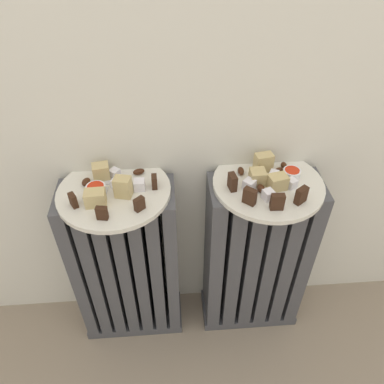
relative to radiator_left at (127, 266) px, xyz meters
name	(u,v)px	position (x,y,z in m)	size (l,w,h in m)	color
radiator_left	(127,266)	(0.00, 0.00, 0.00)	(0.30, 0.14, 0.56)	#47474C
radiator_right	(255,259)	(0.38, 0.00, 0.00)	(0.30, 0.14, 0.56)	#47474C
plate_left	(114,192)	(0.00, 0.00, 0.29)	(0.28, 0.28, 0.01)	silver
plate_right	(268,184)	(0.38, 0.00, 0.29)	(0.28, 0.28, 0.01)	silver
dark_cake_slice_left_0	(73,200)	(-0.09, -0.05, 0.31)	(0.02, 0.01, 0.03)	#382114
dark_cake_slice_left_1	(102,213)	(-0.02, -0.10, 0.31)	(0.02, 0.01, 0.03)	#382114
dark_cake_slice_left_2	(139,204)	(0.07, -0.07, 0.31)	(0.02, 0.01, 0.03)	#382114
dark_cake_slice_left_3	(154,182)	(0.10, 0.00, 0.31)	(0.02, 0.01, 0.03)	#382114
marble_cake_slice_left_0	(123,187)	(0.03, -0.02, 0.32)	(0.04, 0.03, 0.05)	tan
marble_cake_slice_left_1	(95,198)	(-0.04, -0.05, 0.31)	(0.05, 0.03, 0.04)	tan
marble_cake_slice_left_2	(101,172)	(-0.03, 0.05, 0.32)	(0.04, 0.03, 0.04)	tan
turkish_delight_left_0	(115,173)	(0.00, 0.05, 0.31)	(0.02, 0.02, 0.02)	white
turkish_delight_left_1	(116,183)	(0.01, 0.01, 0.31)	(0.02, 0.02, 0.02)	white
turkish_delight_left_2	(139,185)	(0.06, 0.00, 0.31)	(0.03, 0.03, 0.03)	white
medjool_date_left_0	(139,172)	(0.06, 0.06, 0.30)	(0.03, 0.02, 0.01)	#3D1E0F
medjool_date_left_1	(86,182)	(-0.07, 0.03, 0.30)	(0.03, 0.02, 0.01)	#3D1E0F
medjool_date_left_2	(130,183)	(0.04, 0.01, 0.30)	(0.02, 0.02, 0.02)	#3D1E0F
jam_bowl_left	(96,189)	(-0.04, -0.01, 0.31)	(0.05, 0.05, 0.02)	white
dark_cake_slice_right_0	(232,182)	(0.29, -0.02, 0.32)	(0.03, 0.02, 0.04)	#382114
dark_cake_slice_right_1	(250,196)	(0.32, -0.07, 0.32)	(0.03, 0.02, 0.04)	#382114
dark_cake_slice_right_2	(277,202)	(0.38, -0.10, 0.32)	(0.03, 0.02, 0.04)	#382114
dark_cake_slice_right_3	(301,195)	(0.44, -0.08, 0.32)	(0.03, 0.02, 0.04)	#382114
marble_cake_slice_right_0	(277,182)	(0.39, -0.02, 0.31)	(0.04, 0.03, 0.04)	tan
marble_cake_slice_right_1	(258,177)	(0.35, 0.00, 0.31)	(0.04, 0.04, 0.04)	tan
marble_cake_slice_right_2	(263,163)	(0.37, 0.05, 0.32)	(0.04, 0.03, 0.05)	tan
turkish_delight_right_0	(292,183)	(0.43, -0.02, 0.31)	(0.02, 0.02, 0.02)	white
turkish_delight_right_1	(268,195)	(0.36, -0.06, 0.31)	(0.02, 0.02, 0.02)	white
turkish_delight_right_2	(274,175)	(0.40, 0.01, 0.31)	(0.02, 0.02, 0.02)	white
turkish_delight_right_3	(249,185)	(0.33, -0.02, 0.31)	(0.03, 0.03, 0.03)	white
medjool_date_right_0	(241,171)	(0.32, 0.04, 0.30)	(0.03, 0.02, 0.02)	#3D1E0F
medjool_date_right_1	(261,188)	(0.35, -0.03, 0.30)	(0.03, 0.02, 0.02)	#3D1E0F
medjool_date_right_2	(279,171)	(0.41, 0.03, 0.30)	(0.03, 0.02, 0.02)	#3D1E0F
medjool_date_right_3	(284,166)	(0.43, 0.05, 0.30)	(0.03, 0.02, 0.01)	#3D1E0F
jam_bowl_right	(292,173)	(0.44, 0.01, 0.31)	(0.04, 0.04, 0.02)	white
fork	(106,190)	(-0.02, 0.00, 0.30)	(0.02, 0.10, 0.00)	silver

